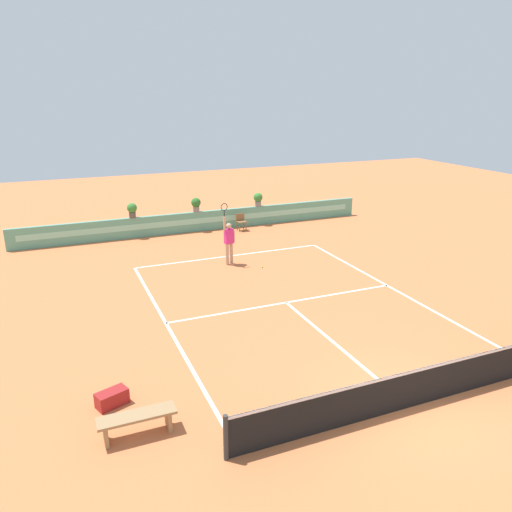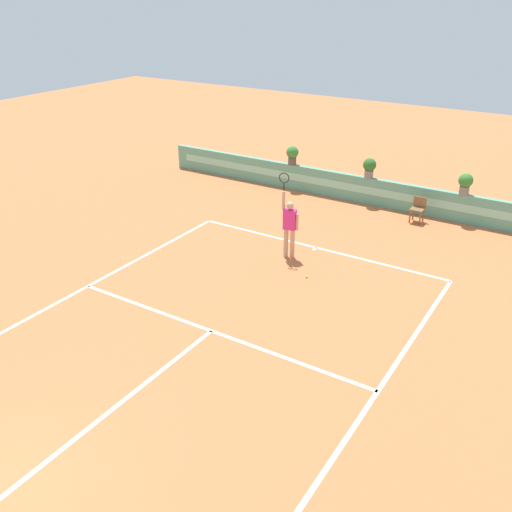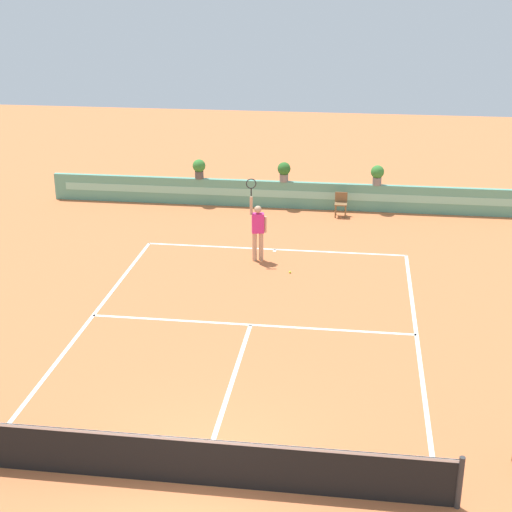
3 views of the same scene
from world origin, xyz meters
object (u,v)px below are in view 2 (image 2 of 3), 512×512
ball_kid_chair (418,208)px  potted_plant_left (292,154)px  tennis_player (289,224)px  tennis_ball_near_baseline (307,277)px  potted_plant_right (465,182)px  potted_plant_centre (369,167)px

ball_kid_chair → potted_plant_left: size_ratio=1.17×
tennis_player → tennis_ball_near_baseline: tennis_player is taller
ball_kid_chair → tennis_ball_near_baseline: size_ratio=12.50×
tennis_ball_near_baseline → potted_plant_right: 7.04m
tennis_player → potted_plant_centre: 5.52m
tennis_player → potted_plant_left: bearing=118.1°
tennis_ball_near_baseline → potted_plant_centre: potted_plant_centre is taller
tennis_player → potted_plant_right: (3.62, 5.51, 0.36)m
tennis_ball_near_baseline → potted_plant_left: 7.70m
potted_plant_right → potted_plant_left: size_ratio=1.00×
potted_plant_centre → tennis_player: bearing=-92.4°
potted_plant_left → potted_plant_centre: 3.17m
tennis_player → potted_plant_centre: tennis_player is taller
potted_plant_left → tennis_player: bearing=-61.9°
ball_kid_chair → tennis_player: 5.36m
ball_kid_chair → potted_plant_left: potted_plant_left is taller
potted_plant_left → potted_plant_centre: (3.17, 0.00, 0.00)m
potted_plant_right → potted_plant_centre: 3.38m
potted_plant_left → potted_plant_centre: size_ratio=1.00×
tennis_ball_near_baseline → tennis_player: bearing=139.8°
potted_plant_right → potted_plant_left: 6.55m
ball_kid_chair → potted_plant_centre: (-2.13, 0.73, 0.93)m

